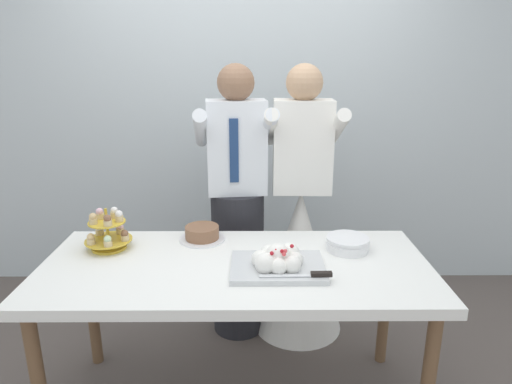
# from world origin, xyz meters

# --- Properties ---
(rear_wall) EXTENTS (5.20, 0.10, 2.90)m
(rear_wall) POSITION_xyz_m (0.00, 1.41, 1.45)
(rear_wall) COLOR silver
(rear_wall) RESTS_ON ground_plane
(dessert_table) EXTENTS (1.80, 0.80, 0.78)m
(dessert_table) POSITION_xyz_m (0.00, 0.00, 0.70)
(dessert_table) COLOR white
(dessert_table) RESTS_ON ground_plane
(cupcake_stand) EXTENTS (0.23, 0.23, 0.21)m
(cupcake_stand) POSITION_xyz_m (-0.64, 0.17, 0.86)
(cupcake_stand) COLOR gold
(cupcake_stand) RESTS_ON dessert_table
(main_cake_tray) EXTENTS (0.44, 0.31, 0.13)m
(main_cake_tray) POSITION_xyz_m (0.19, -0.06, 0.82)
(main_cake_tray) COLOR silver
(main_cake_tray) RESTS_ON dessert_table
(plate_stack) EXTENTS (0.21, 0.22, 0.07)m
(plate_stack) POSITION_xyz_m (0.55, 0.15, 0.81)
(plate_stack) COLOR white
(plate_stack) RESTS_ON dessert_table
(round_cake) EXTENTS (0.24, 0.24, 0.07)m
(round_cake) POSITION_xyz_m (-0.18, 0.28, 0.81)
(round_cake) COLOR white
(round_cake) RESTS_ON dessert_table
(person_groom) EXTENTS (0.50, 0.53, 1.66)m
(person_groom) POSITION_xyz_m (-0.01, 0.66, 0.75)
(person_groom) COLOR #232328
(person_groom) RESTS_ON ground_plane
(person_bride) EXTENTS (0.56, 0.56, 1.66)m
(person_bride) POSITION_xyz_m (0.37, 0.68, 0.58)
(person_bride) COLOR white
(person_bride) RESTS_ON ground_plane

